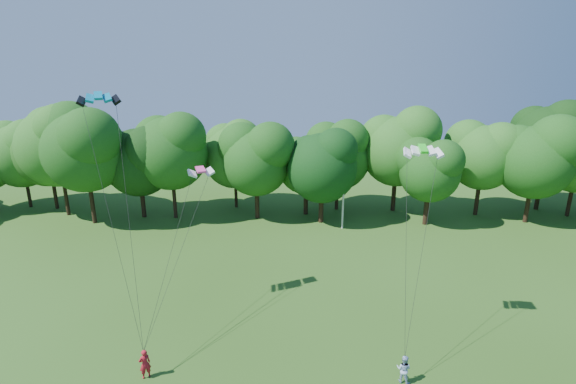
{
  "coord_description": "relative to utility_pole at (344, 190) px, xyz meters",
  "views": [
    {
      "loc": [
        1.03,
        -13.96,
        18.72
      ],
      "look_at": [
        0.65,
        13.0,
        10.16
      ],
      "focal_mm": 28.0,
      "sensor_mm": 36.0,
      "label": 1
    }
  ],
  "objects": [
    {
      "name": "kite_pink",
      "position": [
        -12.01,
        -14.79,
        6.12
      ],
      "size": [
        2.08,
        1.6,
        0.34
      ],
      "rotation": [
        0.0,
        0.0,
        0.43
      ],
      "color": "#FF46A1",
      "rests_on": "ground"
    },
    {
      "name": "kite_teal",
      "position": [
        -17.69,
        -17.21,
        11.56
      ],
      "size": [
        2.75,
        2.03,
        0.48
      ],
      "rotation": [
        0.0,
        0.0,
        0.41
      ],
      "color": "#05759C",
      "rests_on": "ground"
    },
    {
      "name": "kite_flyer_left",
      "position": [
        -14.11,
        -23.69,
        -3.45
      ],
      "size": [
        0.83,
        0.78,
        1.9
      ],
      "primitive_type": "imported",
      "rotation": [
        0.0,
        0.0,
        3.78
      ],
      "color": "#AF1625",
      "rests_on": "ground"
    },
    {
      "name": "kite_green",
      "position": [
        2.5,
        -19.07,
        8.62
      ],
      "size": [
        2.34,
        1.13,
        0.42
      ],
      "rotation": [
        0.0,
        0.0,
        -0.04
      ],
      "color": "#26E121",
      "rests_on": "ground"
    },
    {
      "name": "kite_flyer_right",
      "position": [
        1.17,
        -23.86,
        -3.5
      ],
      "size": [
        1.09,
        1.0,
        1.79
      ],
      "primitive_type": "imported",
      "rotation": [
        0.0,
        0.0,
        2.66
      ],
      "color": "#AAC2EC",
      "rests_on": "ground"
    },
    {
      "name": "tree_back_west",
      "position": [
        -34.61,
        6.08,
        3.75
      ],
      "size": [
        8.97,
        8.97,
        13.05
      ],
      "color": "#342615",
      "rests_on": "ground"
    },
    {
      "name": "utility_pole",
      "position": [
        0.0,
        0.0,
        0.0
      ],
      "size": [
        1.7,
        0.39,
        8.57
      ],
      "rotation": [
        0.0,
        0.0,
        0.18
      ],
      "color": "beige",
      "rests_on": "ground"
    },
    {
      "name": "tree_back_center",
      "position": [
        -2.23,
        1.89,
        3.3
      ],
      "size": [
        8.47,
        8.47,
        12.32
      ],
      "color": "black",
      "rests_on": "ground"
    }
  ]
}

